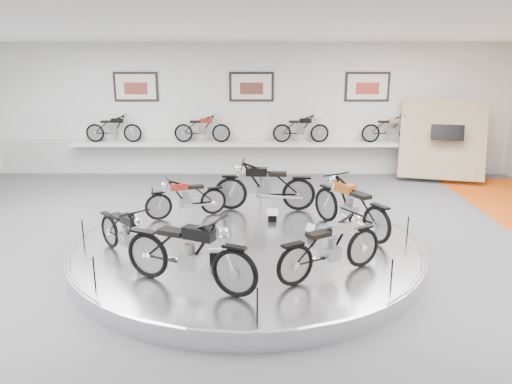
{
  "coord_description": "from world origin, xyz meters",
  "views": [
    {
      "loc": [
        0.21,
        -8.4,
        3.66
      ],
      "look_at": [
        0.17,
        0.6,
        1.16
      ],
      "focal_mm": 35.0,
      "sensor_mm": 36.0,
      "label": 1
    }
  ],
  "objects_px": {
    "shelf": "(252,144)",
    "bike_f": "(331,246)",
    "bike_b": "(265,186)",
    "bike_d": "(126,232)",
    "bike_a": "(350,205)",
    "bike_c": "(186,197)",
    "display_platform": "(247,248)",
    "bike_e": "(189,252)"
  },
  "relations": [
    {
      "from": "shelf",
      "to": "bike_f",
      "type": "bearing_deg",
      "value": -80.45
    },
    {
      "from": "bike_b",
      "to": "bike_d",
      "type": "relative_size",
      "value": 1.22
    },
    {
      "from": "bike_a",
      "to": "bike_c",
      "type": "xyz_separation_m",
      "value": [
        -3.3,
        0.89,
        -0.11
      ]
    },
    {
      "from": "display_platform",
      "to": "bike_e",
      "type": "bearing_deg",
      "value": -113.02
    },
    {
      "from": "shelf",
      "to": "bike_d",
      "type": "height_order",
      "value": "bike_d"
    },
    {
      "from": "shelf",
      "to": "bike_a",
      "type": "height_order",
      "value": "bike_a"
    },
    {
      "from": "bike_a",
      "to": "bike_b",
      "type": "xyz_separation_m",
      "value": [
        -1.64,
        1.4,
        0.02
      ]
    },
    {
      "from": "bike_a",
      "to": "bike_e",
      "type": "bearing_deg",
      "value": 99.77
    },
    {
      "from": "display_platform",
      "to": "bike_b",
      "type": "distance_m",
      "value": 2.07
    },
    {
      "from": "bike_b",
      "to": "bike_e",
      "type": "bearing_deg",
      "value": 75.67
    },
    {
      "from": "bike_a",
      "to": "bike_c",
      "type": "distance_m",
      "value": 3.42
    },
    {
      "from": "bike_d",
      "to": "bike_f",
      "type": "distance_m",
      "value": 3.43
    },
    {
      "from": "bike_d",
      "to": "display_platform",
      "type": "bearing_deg",
      "value": 69.53
    },
    {
      "from": "bike_b",
      "to": "shelf",
      "type": "bearing_deg",
      "value": -83.08
    },
    {
      "from": "bike_e",
      "to": "shelf",
      "type": "bearing_deg",
      "value": 109.4
    },
    {
      "from": "display_platform",
      "to": "bike_a",
      "type": "xyz_separation_m",
      "value": [
        1.99,
        0.51,
        0.69
      ]
    },
    {
      "from": "bike_c",
      "to": "bike_e",
      "type": "relative_size",
      "value": 0.78
    },
    {
      "from": "bike_a",
      "to": "bike_e",
      "type": "distance_m",
      "value": 3.69
    },
    {
      "from": "bike_a",
      "to": "bike_c",
      "type": "bearing_deg",
      "value": 43.85
    },
    {
      "from": "bike_a",
      "to": "bike_e",
      "type": "height_order",
      "value": "bike_e"
    },
    {
      "from": "bike_d",
      "to": "bike_b",
      "type": "bearing_deg",
      "value": 96.93
    },
    {
      "from": "display_platform",
      "to": "bike_c",
      "type": "relative_size",
      "value": 4.32
    },
    {
      "from": "bike_b",
      "to": "bike_c",
      "type": "relative_size",
      "value": 1.28
    },
    {
      "from": "display_platform",
      "to": "shelf",
      "type": "relative_size",
      "value": 0.58
    },
    {
      "from": "bike_d",
      "to": "bike_f",
      "type": "relative_size",
      "value": 0.92
    },
    {
      "from": "bike_a",
      "to": "bike_d",
      "type": "distance_m",
      "value": 4.23
    },
    {
      "from": "display_platform",
      "to": "shelf",
      "type": "distance_m",
      "value": 6.46
    },
    {
      "from": "bike_b",
      "to": "bike_f",
      "type": "distance_m",
      "value": 3.55
    },
    {
      "from": "display_platform",
      "to": "bike_b",
      "type": "bearing_deg",
      "value": 79.73
    },
    {
      "from": "display_platform",
      "to": "bike_c",
      "type": "height_order",
      "value": "bike_c"
    },
    {
      "from": "bike_d",
      "to": "bike_a",
      "type": "bearing_deg",
      "value": 66.24
    },
    {
      "from": "bike_a",
      "to": "bike_f",
      "type": "bearing_deg",
      "value": 130.86
    },
    {
      "from": "bike_e",
      "to": "bike_c",
      "type": "bearing_deg",
      "value": 123.72
    },
    {
      "from": "bike_c",
      "to": "bike_e",
      "type": "distance_m",
      "value": 3.35
    },
    {
      "from": "display_platform",
      "to": "bike_b",
      "type": "height_order",
      "value": "bike_b"
    },
    {
      "from": "bike_a",
      "to": "bike_c",
      "type": "relative_size",
      "value": 1.24
    },
    {
      "from": "bike_f",
      "to": "bike_e",
      "type": "bearing_deg",
      "value": 159.23
    },
    {
      "from": "bike_b",
      "to": "bike_f",
      "type": "xyz_separation_m",
      "value": [
        0.98,
        -3.42,
        -0.06
      ]
    },
    {
      "from": "display_platform",
      "to": "shelf",
      "type": "bearing_deg",
      "value": 90.0
    },
    {
      "from": "bike_c",
      "to": "bike_a",
      "type": "bearing_deg",
      "value": 144.46
    },
    {
      "from": "display_platform",
      "to": "bike_e",
      "type": "relative_size",
      "value": 3.37
    },
    {
      "from": "bike_b",
      "to": "bike_e",
      "type": "height_order",
      "value": "bike_e"
    }
  ]
}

